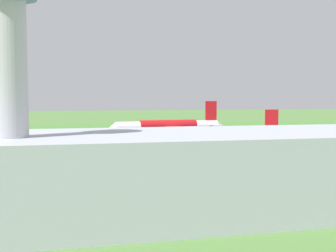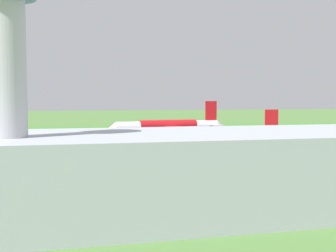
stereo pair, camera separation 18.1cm
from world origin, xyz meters
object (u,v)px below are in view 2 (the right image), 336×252
object	(u,v)px
terminal_building	(254,167)
traffic_cone_orange	(179,129)
airliner_parked_near	(318,137)
service_car_ops	(23,143)
service_car_followme	(282,137)
no_stopping_sign	(187,126)
airliner_main	(169,126)
service_truck_fuel	(29,138)

from	to	relation	value
terminal_building	traffic_cone_orange	bearing A→B (deg)	-100.26
airliner_parked_near	service_car_ops	size ratio (longest dim) A/B	10.25
airliner_parked_near	traffic_cone_orange	xyz separation A→B (m)	(25.99, -92.93, -3.37)
terminal_building	service_car_followme	world-z (taller)	terminal_building
airliner_parked_near	no_stopping_sign	distance (m)	98.56
service_car_followme	traffic_cone_orange	size ratio (longest dim) A/B	8.11
no_stopping_sign	airliner_parked_near	bearing A→B (deg)	102.01
airliner_main	no_stopping_sign	bearing A→B (deg)	-115.96
airliner_parked_near	traffic_cone_orange	bearing A→B (deg)	-74.38
service_car_followme	no_stopping_sign	distance (m)	70.93
service_truck_fuel	service_car_ops	size ratio (longest dim) A/B	1.40
airliner_parked_near	service_car_ops	world-z (taller)	airliner_parked_near
airliner_main	airliner_parked_near	bearing A→B (deg)	126.20
no_stopping_sign	traffic_cone_orange	xyz separation A→B (m)	(5.49, 3.45, -1.42)
service_truck_fuel	airliner_main	bearing A→B (deg)	-170.44
terminal_building	no_stopping_sign	bearing A→B (deg)	-101.91
service_truck_fuel	terminal_building	bearing A→B (deg)	111.95
service_car_ops	service_car_followme	bearing A→B (deg)	178.98
airliner_parked_near	no_stopping_sign	size ratio (longest dim) A/B	15.88
airliner_main	service_truck_fuel	world-z (taller)	airliner_main
terminal_building	no_stopping_sign	size ratio (longest dim) A/B	36.14
airliner_parked_near	service_truck_fuel	distance (m)	110.03
terminal_building	service_truck_fuel	xyz separation A→B (m)	(45.29, -112.38, -4.90)
service_car_ops	no_stopping_sign	size ratio (longest dim) A/B	1.55
service_car_followme	airliner_main	bearing A→B (deg)	-31.52
service_car_followme	service_car_ops	xyz separation A→B (m)	(102.89, -1.83, 0.00)
airliner_main	traffic_cone_orange	size ratio (longest dim) A/B	98.45
airliner_parked_near	airliner_main	bearing A→B (deg)	-53.80
service_car_ops	no_stopping_sign	distance (m)	103.51
service_truck_fuel	traffic_cone_orange	size ratio (longest dim) A/B	11.31
terminal_building	service_car_ops	world-z (taller)	terminal_building
service_car_ops	traffic_cone_orange	size ratio (longest dim) A/B	8.10
airliner_main	service_car_ops	world-z (taller)	airliner_main
airliner_main	traffic_cone_orange	distance (m)	40.51
airliner_main	service_car_followme	distance (m)	50.15
terminal_building	service_car_followme	distance (m)	112.09
service_car_ops	airliner_main	bearing A→B (deg)	-158.01
no_stopping_sign	service_truck_fuel	bearing A→B (deg)	32.66
service_car_followme	terminal_building	bearing A→B (deg)	59.32
service_car_ops	airliner_parked_near	bearing A→B (deg)	162.90
airliner_main	service_car_followme	bearing A→B (deg)	148.48
airliner_parked_near	service_car_followme	distance (m)	29.38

